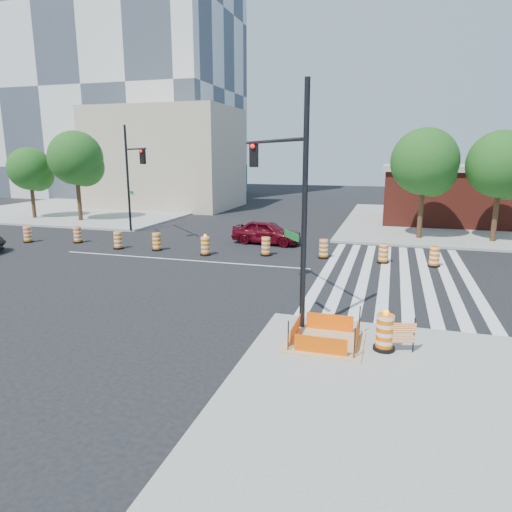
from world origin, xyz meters
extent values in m
plane|color=black|center=(0.00, 0.00, 0.00)|extent=(120.00, 120.00, 0.00)
cube|color=gray|center=(18.00, 18.00, 0.07)|extent=(22.00, 22.00, 0.15)
cube|color=gray|center=(-18.00, 18.00, 0.07)|extent=(22.00, 22.00, 0.15)
cube|color=silver|center=(7.80, 0.00, 0.01)|extent=(0.45, 13.50, 0.01)
cube|color=silver|center=(8.70, 0.00, 0.01)|extent=(0.45, 13.50, 0.01)
cube|color=silver|center=(9.60, 0.00, 0.01)|extent=(0.45, 13.50, 0.01)
cube|color=silver|center=(10.50, 0.00, 0.01)|extent=(0.45, 13.50, 0.01)
cube|color=silver|center=(11.40, 0.00, 0.01)|extent=(0.45, 13.50, 0.01)
cube|color=silver|center=(12.30, 0.00, 0.01)|extent=(0.45, 13.50, 0.01)
cube|color=silver|center=(13.20, 0.00, 0.01)|extent=(0.45, 13.50, 0.01)
cube|color=silver|center=(14.10, 0.00, 0.01)|extent=(0.45, 13.50, 0.01)
cube|color=silver|center=(0.00, 0.00, 0.01)|extent=(14.00, 0.12, 0.01)
cube|color=tan|center=(9.00, -9.00, 0.17)|extent=(2.20, 2.20, 0.05)
cube|color=#F85904|center=(9.00, -9.90, 0.43)|extent=(1.44, 0.02, 0.55)
cube|color=#F85904|center=(9.00, -8.10, 0.43)|extent=(1.44, 0.02, 0.55)
cube|color=#F85904|center=(8.10, -9.00, 0.43)|extent=(0.02, 1.44, 0.55)
cube|color=#F85904|center=(9.90, -9.00, 0.43)|extent=(0.02, 1.44, 0.55)
cylinder|color=black|center=(8.10, -9.90, 0.60)|extent=(0.04, 0.04, 0.90)
cylinder|color=black|center=(9.90, -9.90, 0.60)|extent=(0.04, 0.04, 0.90)
cylinder|color=black|center=(8.10, -8.10, 0.60)|extent=(0.04, 0.04, 0.90)
cylinder|color=black|center=(9.90, -8.10, 0.60)|extent=(0.04, 0.04, 0.90)
cube|color=silver|center=(-24.00, 34.00, 22.50)|extent=(28.00, 18.00, 45.00)
cube|color=maroon|center=(18.00, 18.00, 2.10)|extent=(16.00, 8.00, 4.20)
cube|color=gray|center=(18.00, 18.00, 4.40)|extent=(16.50, 8.50, 0.40)
cube|color=tan|center=(-12.00, 22.00, 5.00)|extent=(14.00, 10.00, 10.00)
imported|color=#520712|center=(3.24, 5.59, 0.74)|extent=(4.50, 2.22, 1.48)
cylinder|color=black|center=(8.13, -8.07, 3.88)|extent=(0.17, 0.17, 7.46)
cylinder|color=black|center=(6.51, -5.78, 5.93)|extent=(3.33, 4.63, 0.11)
cube|color=black|center=(5.38, -4.19, 5.47)|extent=(0.30, 0.26, 0.93)
sphere|color=#FF0C0C|center=(5.38, -4.37, 5.79)|extent=(0.17, 0.17, 0.17)
cube|color=#0C591E|center=(7.59, -7.30, 2.95)|extent=(0.68, 0.93, 0.23)
cylinder|color=black|center=(-7.26, 6.97, 3.79)|extent=(0.16, 0.16, 7.28)
cylinder|color=black|center=(-5.37, 5.00, 5.79)|extent=(3.87, 4.01, 0.11)
cube|color=black|center=(-4.04, 3.63, 5.34)|extent=(0.29, 0.25, 0.91)
sphere|color=#FF0C0C|center=(-4.04, 3.45, 5.66)|extent=(0.16, 0.16, 0.16)
cube|color=#0C591E|center=(-6.63, 6.31, 2.88)|extent=(0.79, 0.81, 0.23)
cylinder|color=black|center=(10.65, -9.03, 0.20)|extent=(0.60, 0.60, 0.10)
cylinder|color=#FD6805|center=(10.65, -9.03, 0.70)|extent=(0.48, 0.48, 0.96)
sphere|color=#FF990C|center=(10.65, -9.03, 1.26)|extent=(0.16, 0.16, 0.16)
cube|color=#FD6805|center=(11.05, -9.06, 0.86)|extent=(0.84, 0.27, 0.28)
cube|color=#FD6805|center=(11.05, -9.06, 0.53)|extent=(0.84, 0.27, 0.22)
cylinder|color=black|center=(10.68, -9.17, 0.66)|extent=(0.04, 0.04, 1.01)
cylinder|color=black|center=(11.42, -8.96, 0.66)|extent=(0.04, 0.04, 1.01)
cylinder|color=#382314|center=(-18.69, 10.32, 1.90)|extent=(0.31, 0.31, 3.79)
sphere|color=#194814|center=(-18.69, 10.32, 4.27)|extent=(3.55, 3.55, 3.55)
sphere|color=#194814|center=(-18.19, 10.62, 3.67)|extent=(2.61, 2.61, 2.61)
sphere|color=#194814|center=(-19.08, 10.12, 3.91)|extent=(2.37, 2.37, 2.37)
cylinder|color=#382314|center=(-13.97, 10.23, 2.29)|extent=(0.34, 0.34, 4.58)
sphere|color=#194814|center=(-13.97, 10.23, 5.16)|extent=(4.30, 4.30, 4.30)
sphere|color=#194814|center=(-13.44, 10.54, 4.44)|extent=(3.15, 3.15, 3.15)
sphere|color=#194814|center=(-14.39, 10.01, 4.73)|extent=(2.86, 2.86, 2.86)
cylinder|color=#382314|center=(12.41, 9.68, 2.23)|extent=(0.32, 0.32, 4.47)
sphere|color=#194814|center=(12.41, 9.68, 5.03)|extent=(4.19, 4.19, 4.19)
sphere|color=#194814|center=(12.91, 9.98, 4.33)|extent=(3.07, 3.07, 3.07)
sphere|color=#194814|center=(12.01, 9.48, 4.61)|extent=(2.79, 2.79, 2.79)
cylinder|color=#382314|center=(16.80, 9.81, 2.17)|extent=(0.32, 0.32, 4.34)
sphere|color=#194814|center=(16.80, 9.81, 4.88)|extent=(4.07, 4.07, 4.07)
sphere|color=#194814|center=(17.29, 10.11, 4.20)|extent=(2.98, 2.98, 2.98)
sphere|color=#194814|center=(16.41, 9.62, 4.48)|extent=(2.71, 2.71, 2.71)
cylinder|color=black|center=(-11.39, 1.66, 0.05)|extent=(0.60, 0.60, 0.10)
cylinder|color=#FD6805|center=(-11.39, 1.66, 0.55)|extent=(0.48, 0.48, 0.95)
cylinder|color=black|center=(-8.28, 2.46, 0.05)|extent=(0.60, 0.60, 0.10)
cylinder|color=#FD6805|center=(-8.28, 2.46, 0.55)|extent=(0.48, 0.48, 0.95)
cylinder|color=black|center=(-4.76, 1.54, 0.05)|extent=(0.60, 0.60, 0.10)
cylinder|color=#FD6805|center=(-4.76, 1.54, 0.55)|extent=(0.48, 0.48, 0.95)
cylinder|color=black|center=(-2.35, 1.80, 0.05)|extent=(0.60, 0.60, 0.10)
cylinder|color=#FD6805|center=(-2.35, 1.80, 0.55)|extent=(0.48, 0.48, 0.95)
cylinder|color=black|center=(0.85, 1.43, 0.05)|extent=(0.60, 0.60, 0.10)
cylinder|color=#FD6805|center=(0.85, 1.43, 0.55)|extent=(0.48, 0.48, 0.95)
sphere|color=#FF990C|center=(0.85, 1.43, 1.10)|extent=(0.16, 0.16, 0.16)
cylinder|color=black|center=(4.09, 2.31, 0.05)|extent=(0.60, 0.60, 0.10)
cylinder|color=#FD6805|center=(4.09, 2.31, 0.55)|extent=(0.48, 0.48, 0.95)
cylinder|color=black|center=(7.24, 2.57, 0.05)|extent=(0.60, 0.60, 0.10)
cylinder|color=#FD6805|center=(7.24, 2.57, 0.55)|extent=(0.48, 0.48, 0.95)
cylinder|color=black|center=(10.35, 2.33, 0.05)|extent=(0.60, 0.60, 0.10)
cylinder|color=#FD6805|center=(10.35, 2.33, 0.55)|extent=(0.48, 0.48, 0.95)
cylinder|color=black|center=(12.80, 2.24, 0.05)|extent=(0.60, 0.60, 0.10)
cylinder|color=#FD6805|center=(12.80, 2.24, 0.55)|extent=(0.48, 0.48, 0.95)
camera|label=1|loc=(10.62, -21.43, 5.53)|focal=32.00mm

